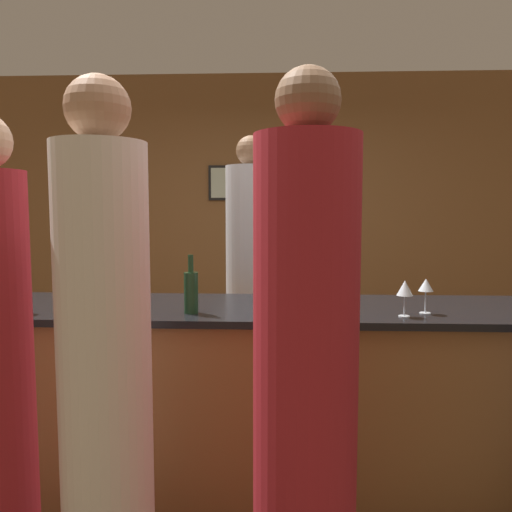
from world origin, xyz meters
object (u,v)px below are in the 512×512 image
at_px(guest_1, 105,370).
at_px(guest_3, 305,376).
at_px(bartender, 251,294).
at_px(wine_bottle_0, 191,291).

relative_size(guest_1, guest_3, 0.99).
distance_m(bartender, wine_bottle_0, 1.00).
height_order(bartender, guest_1, bartender).
distance_m(bartender, guest_3, 1.64).
relative_size(bartender, guest_1, 1.01).
xyz_separation_m(guest_1, guest_3, (0.71, -0.02, -0.00)).
bearing_deg(guest_1, wine_bottle_0, 72.74).
distance_m(guest_1, wine_bottle_0, 0.69).
xyz_separation_m(guest_3, wine_bottle_0, (-0.51, 0.66, 0.19)).
bearing_deg(guest_3, wine_bottle_0, 127.66).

